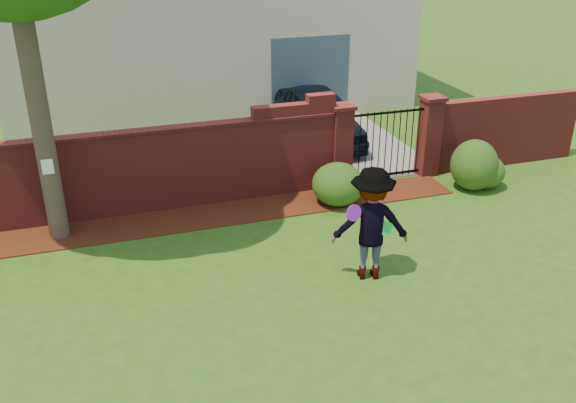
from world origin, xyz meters
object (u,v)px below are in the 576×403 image
object	(u,v)px
frisbee_purple	(354,213)
man	(371,225)
frisbee_green	(387,229)
car	(321,118)

from	to	relation	value
frisbee_purple	man	bearing A→B (deg)	18.76
frisbee_purple	frisbee_green	world-z (taller)	frisbee_purple
car	frisbee_purple	xyz separation A→B (m)	(-2.01, -6.68, 0.62)
car	man	bearing A→B (deg)	-101.64
car	man	size ratio (longest dim) A/B	2.08
frisbee_purple	car	bearing A→B (deg)	73.26
car	frisbee_green	distance (m)	6.90
man	frisbee_purple	distance (m)	0.52
frisbee_green	frisbee_purple	bearing A→B (deg)	173.24
frisbee_green	man	bearing A→B (deg)	134.09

